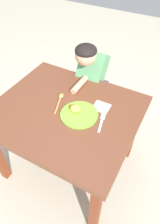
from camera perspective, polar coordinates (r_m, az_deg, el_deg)
ground_plane at (r=2.03m, az=-3.03°, el=-14.01°), size 8.00×8.00×0.00m
dining_table at (r=1.53m, az=-3.90°, el=-1.91°), size 1.00×0.87×0.72m
plate at (r=1.42m, az=-0.41°, el=-0.27°), size 0.26×0.26×0.05m
fork at (r=1.39m, az=5.93°, el=-2.46°), size 0.07×0.20×0.01m
spoon at (r=1.53m, az=-5.51°, el=3.42°), size 0.09×0.21×0.02m
person at (r=1.91m, az=3.15°, el=6.53°), size 0.22×0.46×1.03m
napkin at (r=1.48m, az=5.85°, el=1.39°), size 0.12×0.11×0.00m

